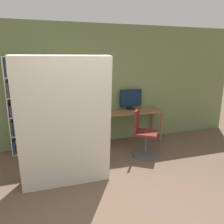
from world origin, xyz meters
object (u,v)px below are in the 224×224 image
Objects in this scene: office_chair at (143,137)px; mattress_near at (65,125)px; bookshelf at (22,109)px; monitor at (131,99)px; mattress_far at (64,121)px.

mattress_near is at bearing -156.98° from office_chair.
bookshelf is 0.99× the size of mattress_near.
monitor reaches higher than office_chair.
office_chair is (-0.08, -0.93, -0.62)m from monitor.
office_chair is at bearing -21.25° from bookshelf.
bookshelf is (-2.34, 0.91, 0.53)m from office_chair.
monitor is at bearing 39.11° from mattress_far.
mattress_near is at bearing -136.28° from monitor.
office_chair is 0.48× the size of bookshelf.
mattress_near is (-1.68, -1.61, -0.02)m from monitor.
mattress_far is (-1.68, -1.37, -0.02)m from monitor.
office_chair is 0.48× the size of mattress_far.
mattress_near is at bearing -64.88° from bookshelf.
bookshelf is at bearing 158.75° from office_chair.
mattress_near reaches higher than mattress_far.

